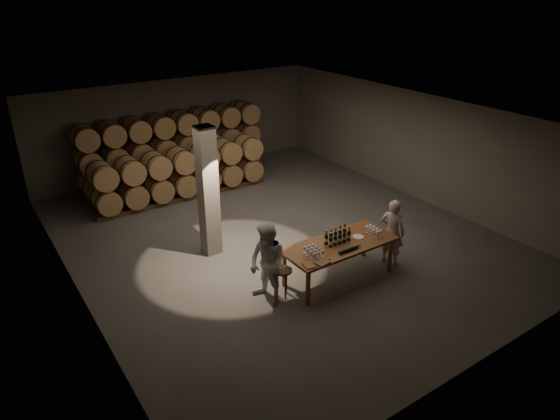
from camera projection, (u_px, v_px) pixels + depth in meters
room at (208, 192)px, 11.75m from camera, size 12.00×12.00×12.00m
tasting_table at (339, 247)px, 10.98m from camera, size 2.60×1.10×0.90m
barrel_stack_back at (173, 146)px, 16.30m from camera, size 6.26×0.95×2.31m
barrel_stack_front at (181, 172)px, 15.20m from camera, size 5.48×0.95×1.57m
bottle_cluster at (338, 237)px, 10.93m from camera, size 0.61×0.24×0.35m
lying_bottles at (349, 250)px, 10.60m from camera, size 0.59×0.07×0.07m
glass_cluster_left at (314, 250)px, 10.42m from camera, size 0.30×0.41×0.17m
glass_cluster_right at (374, 229)px, 11.25m from camera, size 0.20×0.42×0.18m
plate at (358, 237)px, 11.19m from camera, size 0.25×0.25×0.01m
notebook_near at (322, 263)px, 10.16m from camera, size 0.32×0.27×0.03m
notebook_corner at (309, 265)px, 10.08m from camera, size 0.25×0.30×0.02m
pen at (328, 260)px, 10.29m from camera, size 0.14×0.04×0.01m
stool at (283, 275)px, 10.46m from camera, size 0.39×0.39×0.65m
person_man at (392, 232)px, 11.62m from camera, size 0.60×0.70×1.62m
person_woman at (268, 264)px, 10.15m from camera, size 0.84×0.99×1.79m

